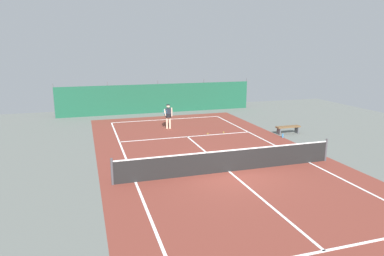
{
  "coord_description": "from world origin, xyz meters",
  "views": [
    {
      "loc": [
        -5.85,
        -13.22,
        5.3
      ],
      "look_at": [
        -0.17,
        4.9,
        0.9
      ],
      "focal_mm": 32.34,
      "sensor_mm": 36.0,
      "label": 1
    }
  ],
  "objects": [
    {
      "name": "tennis_ball_midcourt",
      "position": [
        2.53,
        6.72,
        0.03
      ],
      "size": [
        0.07,
        0.07,
        0.07
      ],
      "primitive_type": "sphere",
      "color": "#CCDB33",
      "rests_on": "ground"
    },
    {
      "name": "tennis_player",
      "position": [
        -0.59,
        8.9,
        0.96
      ],
      "size": [
        0.76,
        0.72,
        1.64
      ],
      "rotation": [
        0.0,
        0.0,
        3.02
      ],
      "color": "beige",
      "rests_on": "ground"
    },
    {
      "name": "ground_plane",
      "position": [
        0.0,
        0.0,
        0.0
      ],
      "size": [
        36.0,
        36.0,
        0.0
      ],
      "primitive_type": "plane",
      "color": "slate"
    },
    {
      "name": "back_fence",
      "position": [
        -0.0,
        15.42,
        0.67
      ],
      "size": [
        16.3,
        0.98,
        2.7
      ],
      "color": "#195138",
      "rests_on": "ground"
    },
    {
      "name": "tennis_ball_near_player",
      "position": [
        3.08,
        2.77,
        0.03
      ],
      "size": [
        0.07,
        0.07,
        0.07
      ],
      "primitive_type": "sphere",
      "color": "#CCDB33",
      "rests_on": "ground"
    },
    {
      "name": "courtside_bench",
      "position": [
        6.31,
        5.27,
        0.37
      ],
      "size": [
        1.6,
        0.4,
        0.49
      ],
      "color": "brown",
      "rests_on": "ground"
    },
    {
      "name": "tennis_net",
      "position": [
        0.0,
        0.0,
        0.51
      ],
      "size": [
        10.12,
        0.1,
        1.1
      ],
      "color": "black",
      "rests_on": "ground"
    },
    {
      "name": "water_bottle",
      "position": [
        5.48,
        4.52,
        0.12
      ],
      "size": [
        0.08,
        0.08,
        0.24
      ],
      "primitive_type": "cylinder",
      "color": "#338CD8",
      "rests_on": "ground"
    },
    {
      "name": "parked_car",
      "position": [
        2.04,
        17.64,
        0.84
      ],
      "size": [
        2.23,
        4.31,
        1.68
      ],
      "rotation": [
        0.0,
        0.0,
        3.07
      ],
      "color": "silver",
      "rests_on": "ground"
    },
    {
      "name": "court_surface",
      "position": [
        0.0,
        0.0,
        0.0
      ],
      "size": [
        11.02,
        26.6,
        0.01
      ],
      "color": "brown",
      "rests_on": "ground"
    },
    {
      "name": "tennis_ball_by_sideline",
      "position": [
        1.41,
        6.65,
        0.03
      ],
      "size": [
        0.07,
        0.07,
        0.07
      ],
      "primitive_type": "sphere",
      "color": "#CCDB33",
      "rests_on": "ground"
    }
  ]
}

